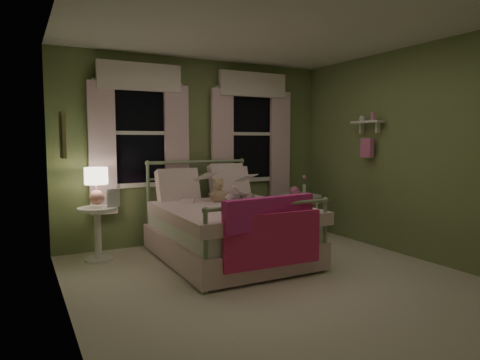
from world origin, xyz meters
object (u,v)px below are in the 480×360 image
teddy_bear (218,192)px  nightstand_right (300,201)px  table_lamp (96,182)px  child_right (232,179)px  bed (228,228)px  nightstand_left (98,226)px  child_left (192,182)px

teddy_bear → nightstand_right: size_ratio=0.50×
table_lamp → teddy_bear: bearing=-15.0°
child_right → table_lamp: child_right is taller
table_lamp → nightstand_right: size_ratio=0.70×
bed → teddy_bear: size_ratio=6.37×
teddy_bear → nightstand_left: size_ratio=0.49×
nightstand_left → nightstand_right: (2.87, -0.14, 0.13)m
child_left → nightstand_left: 1.26m
nightstand_left → child_left: bearing=-11.0°
child_left → nightstand_right: child_left is taller
nightstand_left → table_lamp: bearing=135.0°
child_left → child_right: child_right is taller
teddy_bear → child_right: bearing=29.5°
child_left → teddy_bear: 0.35m
child_right → teddy_bear: (-0.28, -0.16, -0.15)m
child_right → child_left: bearing=-16.9°
table_lamp → nightstand_left: bearing=-45.0°
child_right → nightstand_left: child_right is taller
teddy_bear → child_left: bearing=150.5°
child_right → table_lamp: (-1.70, 0.22, 0.01)m
nightstand_right → child_left: bearing=-177.2°
nightstand_left → nightstand_right: same height
bed → child_right: size_ratio=2.74×
child_right → teddy_bear: size_ratio=2.32×
nightstand_left → table_lamp: table_lamp is taller
teddy_bear → table_lamp: bearing=165.0°
bed → child_right: (0.27, 0.43, 0.57)m
nightstand_left → nightstand_right: size_ratio=1.02×
nightstand_left → child_right: bearing=-7.4°
nightstand_right → table_lamp: bearing=177.3°
nightstand_left → nightstand_right: bearing=-2.7°
child_right → nightstand_right: 1.24m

